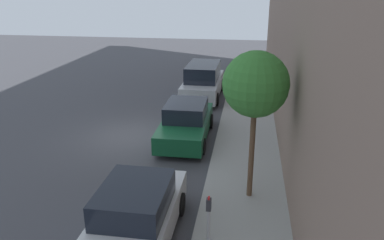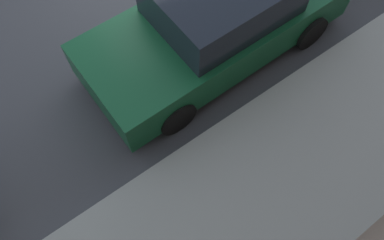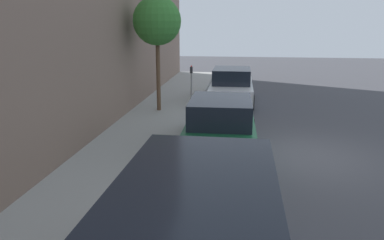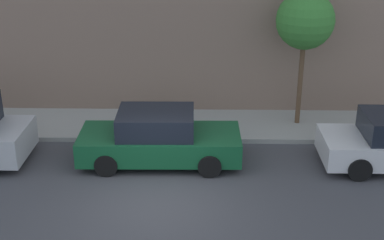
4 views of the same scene
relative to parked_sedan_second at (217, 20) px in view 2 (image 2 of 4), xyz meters
name	(u,v)px [view 2 (image 2 of 4)]	position (x,y,z in m)	size (l,w,h in m)	color
sidewalk	(310,156)	(2.49, -0.11, -0.65)	(2.47, 32.00, 0.15)	#9E9E99
parked_sedan_second	(217,20)	(0.00, 0.00, 0.00)	(1.92, 4.53, 1.54)	#14512D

